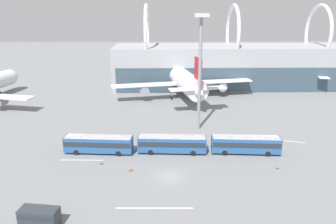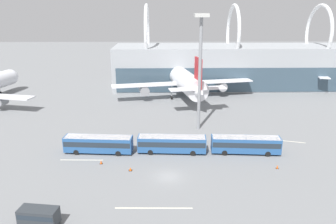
# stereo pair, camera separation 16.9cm
# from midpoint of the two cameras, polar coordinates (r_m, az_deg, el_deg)

# --- Properties ---
(ground_plane) EXTENTS (440.00, 440.00, 0.00)m
(ground_plane) POSITION_cam_midpoint_polar(r_m,az_deg,el_deg) (54.20, 0.03, -11.18)
(ground_plane) COLOR slate
(terminal_building) EXTENTS (135.73, 19.09, 27.51)m
(terminal_building) POSITION_cam_midpoint_polar(r_m,az_deg,el_deg) (123.55, 23.99, 7.54)
(terminal_building) COLOR #9EA3A8
(terminal_building) RESTS_ON ground_plane
(airliner_at_gate_far) EXTENTS (42.53, 39.54, 14.25)m
(airliner_at_gate_far) POSITION_cam_midpoint_polar(r_m,az_deg,el_deg) (98.74, 2.51, 5.74)
(airliner_at_gate_far) COLOR white
(airliner_at_gate_far) RESTS_ON ground_plane
(shuttle_bus_0) EXTENTS (12.94, 3.81, 3.22)m
(shuttle_bus_0) POSITION_cam_midpoint_polar(r_m,az_deg,el_deg) (63.09, -12.07, -5.35)
(shuttle_bus_0) COLOR #285693
(shuttle_bus_0) RESTS_ON ground_plane
(shuttle_bus_1) EXTENTS (12.91, 3.60, 3.22)m
(shuttle_bus_1) POSITION_cam_midpoint_polar(r_m,az_deg,el_deg) (61.79, 0.62, -5.44)
(shuttle_bus_1) COLOR #285693
(shuttle_bus_1) RESTS_ON ground_plane
(shuttle_bus_2) EXTENTS (12.93, 3.75, 3.22)m
(shuttle_bus_2) POSITION_cam_midpoint_polar(r_m,az_deg,el_deg) (63.24, 13.29, -5.38)
(shuttle_bus_2) COLOR #285693
(shuttle_bus_2) RESTS_ON ground_plane
(service_van_foreground) EXTENTS (5.08, 2.72, 2.45)m
(service_van_foreground) POSITION_cam_midpoint_polar(r_m,az_deg,el_deg) (45.73, -21.60, -16.48)
(service_van_foreground) COLOR #2D3338
(service_van_foreground) RESTS_ON ground_plane
(floodlight_mast) EXTENTS (2.95, 2.95, 25.09)m
(floodlight_mast) POSITION_cam_midpoint_polar(r_m,az_deg,el_deg) (70.49, 5.58, 9.72)
(floodlight_mast) COLOR gray
(floodlight_mast) RESTS_ON ground_plane
(lane_stripe_0) EXTENTS (10.67, 0.49, 0.01)m
(lane_stripe_0) POSITION_cam_midpoint_polar(r_m,az_deg,el_deg) (46.75, -2.51, -16.38)
(lane_stripe_0) COLOR silver
(lane_stripe_0) RESTS_ON ground_plane
(lane_stripe_1) EXTENTS (7.75, 0.51, 0.01)m
(lane_stripe_1) POSITION_cam_midpoint_polar(r_m,az_deg,el_deg) (61.57, -14.86, -8.09)
(lane_stripe_1) COLOR silver
(lane_stripe_1) RESTS_ON ground_plane
(lane_stripe_2) EXTENTS (6.61, 2.21, 0.01)m
(lane_stripe_2) POSITION_cam_midpoint_polar(r_m,az_deg,el_deg) (71.92, 20.09, -4.77)
(lane_stripe_2) COLOR silver
(lane_stripe_2) RESTS_ON ground_plane
(traffic_cone_0) EXTENTS (0.61, 0.61, 0.57)m
(traffic_cone_0) POSITION_cam_midpoint_polar(r_m,az_deg,el_deg) (56.25, -6.60, -9.84)
(traffic_cone_0) COLOR black
(traffic_cone_0) RESTS_ON ground_plane
(traffic_cone_1) EXTENTS (0.50, 0.50, 0.73)m
(traffic_cone_1) POSITION_cam_midpoint_polar(r_m,az_deg,el_deg) (59.25, -11.62, -8.52)
(traffic_cone_1) COLOR black
(traffic_cone_1) RESTS_ON ground_plane
(traffic_cone_2) EXTENTS (0.45, 0.45, 0.70)m
(traffic_cone_2) POSITION_cam_midpoint_polar(r_m,az_deg,el_deg) (59.52, 18.45, -9.01)
(traffic_cone_2) COLOR black
(traffic_cone_2) RESTS_ON ground_plane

